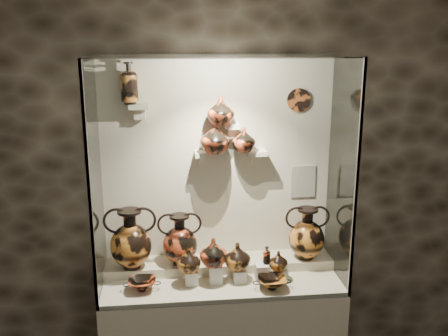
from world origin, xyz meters
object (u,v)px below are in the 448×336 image
at_px(jug_c, 237,256).
at_px(jug_e, 278,261).
at_px(jug_b, 213,252).
at_px(ovoid_vase_c, 244,140).
at_px(lekythos_tall, 129,80).
at_px(ovoid_vase_b, 221,111).
at_px(ovoid_vase_a, 215,138).
at_px(amphora_left, 131,239).
at_px(lekythos_small, 267,254).
at_px(kylix_right, 272,282).
at_px(amphora_right, 307,233).
at_px(jug_a, 189,260).
at_px(kylix_left, 142,284).
at_px(amphora_mid, 180,239).

bearing_deg(jug_c, jug_e, -5.02).
distance_m(jug_b, ovoid_vase_c, 0.82).
distance_m(lekythos_tall, ovoid_vase_b, 0.66).
xyz_separation_m(ovoid_vase_a, ovoid_vase_c, (0.21, 0.02, -0.02)).
relative_size(amphora_left, jug_e, 3.16).
xyz_separation_m(jug_c, lekythos_tall, (-0.71, 0.26, 1.21)).
xyz_separation_m(amphora_left, ovoid_vase_b, (0.66, 0.08, 0.90)).
bearing_deg(ovoid_vase_a, ovoid_vase_b, 18.56).
relative_size(lekythos_small, kylix_right, 0.57).
xyz_separation_m(amphora_right, kylix_right, (-0.32, -0.31, -0.22)).
bearing_deg(amphora_right, lekythos_small, -174.93).
distance_m(jug_c, kylix_right, 0.30).
height_order(jug_c, ovoid_vase_c, ovoid_vase_c).
xyz_separation_m(jug_a, kylix_left, (-0.32, -0.05, -0.14)).
xyz_separation_m(jug_e, lekythos_small, (-0.08, 0.03, 0.04)).
bearing_deg(jug_c, jug_a, -175.77).
distance_m(jug_c, ovoid_vase_c, 0.83).
bearing_deg(jug_c, ovoid_vase_c, 73.07).
distance_m(amphora_right, kylix_left, 1.25).
bearing_deg(lekythos_small, ovoid_vase_b, 131.75).
distance_m(jug_c, ovoid_vase_a, 0.85).
bearing_deg(ovoid_vase_c, jug_a, -162.46).
bearing_deg(amphora_mid, amphora_left, 163.64).
bearing_deg(amphora_left, jug_b, -15.69).
bearing_deg(jug_a, ovoid_vase_b, 53.17).
bearing_deg(jug_b, amphora_mid, 151.51).
bearing_deg(amphora_left, ovoid_vase_c, 6.09).
bearing_deg(amphora_mid, kylix_right, -47.64).
relative_size(lekythos_small, lekythos_tall, 0.45).
bearing_deg(lekythos_tall, ovoid_vase_b, -0.26).
xyz_separation_m(lekythos_small, ovoid_vase_b, (-0.30, 0.23, 0.99)).
distance_m(ovoid_vase_a, ovoid_vase_b, 0.20).
xyz_separation_m(jug_e, ovoid_vase_c, (-0.22, 0.27, 0.82)).
height_order(jug_a, jug_c, jug_c).
distance_m(amphora_mid, jug_c, 0.44).
height_order(kylix_right, ovoid_vase_b, ovoid_vase_b).
distance_m(amphora_right, ovoid_vase_b, 1.12).
bearing_deg(lekythos_small, lekythos_tall, 153.23).
xyz_separation_m(amphora_mid, ovoid_vase_b, (0.31, 0.06, 0.93)).
xyz_separation_m(amphora_right, jug_c, (-0.54, -0.17, -0.08)).
bearing_deg(jug_a, kylix_left, -164.05).
distance_m(kylix_right, ovoid_vase_a, 1.08).
bearing_deg(jug_e, amphora_mid, 162.62).
bearing_deg(ovoid_vase_c, jug_e, -65.95).
distance_m(amphora_left, kylix_right, 1.04).
relative_size(lekythos_tall, ovoid_vase_c, 1.85).
bearing_deg(jug_e, jug_c, 173.58).
relative_size(amphora_left, kylix_left, 1.81).
xyz_separation_m(amphora_mid, lekythos_tall, (-0.32, 0.09, 1.14)).
bearing_deg(amphora_right, jug_b, 172.55).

